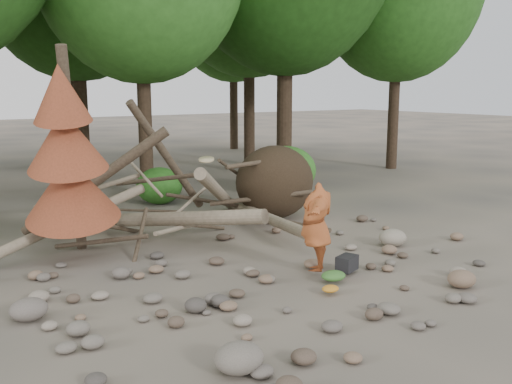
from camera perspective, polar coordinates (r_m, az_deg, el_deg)
ground at (r=10.74m, az=4.02°, el=-8.64°), size 120.00×120.00×0.00m
deadfall_pile at (r=14.98m, az=0.23°, el=0.62°), size 8.55×5.24×3.30m
dead_conifer at (r=11.87m, az=-18.30°, el=3.17°), size 2.06×2.16×4.35m
bush_mid at (r=17.54m, az=-9.64°, el=0.62°), size 1.40×1.40×1.12m
bush_right at (r=18.94m, az=3.01°, el=2.21°), size 2.00×2.00×1.60m
frisbee_thrower at (r=10.77m, az=6.04°, el=-3.48°), size 3.46×1.83×2.35m
backpack at (r=11.09m, az=9.08°, el=-7.33°), size 0.50×0.42×0.29m
cloth_green at (r=10.55m, az=7.74°, el=-8.55°), size 0.47×0.39×0.18m
cloth_orange at (r=9.99m, az=7.45°, el=-9.84°), size 0.31×0.25×0.11m
boulder_front_left at (r=7.38m, az=-1.71°, el=-16.24°), size 0.64×0.57×0.38m
boulder_front_right at (r=10.85m, az=19.88°, el=-8.17°), size 0.52×0.47×0.31m
boulder_mid_right at (r=13.15m, az=13.50°, el=-4.46°), size 0.64×0.58×0.38m
boulder_mid_left at (r=9.52m, az=-21.79°, el=-10.84°), size 0.57×0.51×0.34m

